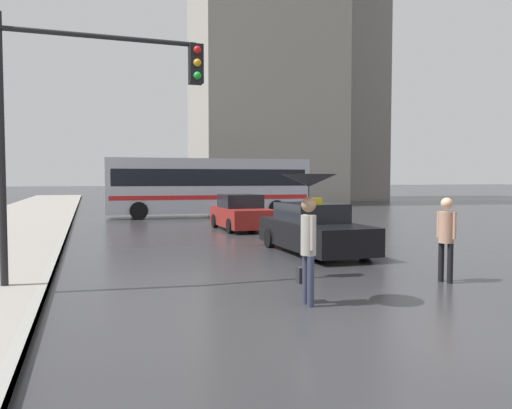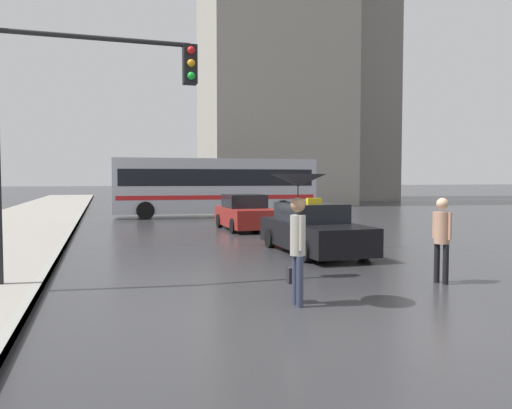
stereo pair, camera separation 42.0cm
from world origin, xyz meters
TOP-DOWN VIEW (x-y plane):
  - ground_plane at (0.00, 0.00)m, footprint 300.00×300.00m
  - taxi at (2.10, 7.39)m, footprint 1.91×4.69m
  - sedan_red at (2.02, 14.44)m, footprint 1.91×4.06m
  - city_bus at (2.38, 21.99)m, footprint 11.49×3.20m
  - pedestrian_with_umbrella at (-0.63, 1.80)m, footprint 0.96×0.96m
  - pedestrian_man at (2.91, 2.61)m, footprint 0.38×0.46m
  - traffic_light at (-4.12, 4.34)m, footprint 3.89×0.38m
  - building_tower_near at (10.25, 34.24)m, footprint 11.85×8.09m
  - building_tower_far at (20.71, 43.60)m, footprint 10.48×8.87m

SIDE VIEW (x-z plane):
  - ground_plane at x=0.00m, z-range 0.00..0.00m
  - taxi at x=2.10m, z-range -0.14..1.48m
  - sedan_red at x=2.02m, z-range -0.07..1.44m
  - pedestrian_man at x=2.91m, z-range 0.17..1.96m
  - pedestrian_with_umbrella at x=-0.63m, z-range 0.66..2.92m
  - city_bus at x=2.38m, z-range 0.18..3.49m
  - traffic_light at x=-4.12m, z-range 1.06..6.32m
  - building_tower_far at x=20.71m, z-range 0.00..27.49m
  - building_tower_near at x=10.25m, z-range 0.00..34.04m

